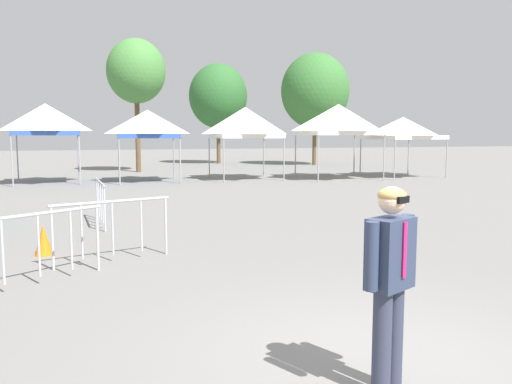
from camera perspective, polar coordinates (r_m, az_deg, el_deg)
ground_plane at (r=5.36m, az=13.62°, el=-18.08°), size 140.00×140.00×0.00m
canopy_tent_behind_right at (r=24.99m, az=-22.21°, el=7.43°), size 2.92×2.92×3.55m
canopy_tent_behind_left at (r=24.39m, az=-11.89°, el=7.36°), size 2.88×2.88×3.30m
canopy_tent_left_of_center at (r=25.23m, az=-1.21°, el=7.67°), size 3.08×3.08×3.50m
canopy_tent_far_left at (r=25.81m, az=9.08°, el=7.90°), size 3.68×3.68×3.65m
canopy_tent_center at (r=27.73m, az=15.94°, el=6.80°), size 3.35×3.35×3.07m
person_foreground at (r=4.51m, az=14.56°, el=-8.89°), size 0.60×0.40×1.78m
tree_behind_tents_left at (r=30.95m, az=-13.11°, el=12.83°), size 3.33×3.33×7.60m
tree_behind_tents_center at (r=38.76m, az=-4.21°, el=10.51°), size 4.29×4.29×7.33m
tree_behind_tents_right at (r=37.12m, az=6.54°, el=11.03°), size 4.78×4.78×7.84m
crowd_barrier_mid_lot at (r=9.24m, az=-15.60°, el=-2.86°), size 2.03×0.65×1.08m
crowd_barrier_by_lift at (r=13.09m, az=-16.83°, el=-0.22°), size 0.19×2.10×1.08m
crowd_barrier_near_person at (r=8.19m, az=-22.93°, el=-4.31°), size 1.78×1.20×1.08m
traffic_cone_lot_center at (r=10.21m, az=-22.43°, el=-4.91°), size 0.32×0.32×0.57m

